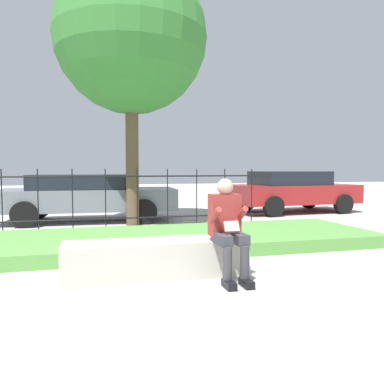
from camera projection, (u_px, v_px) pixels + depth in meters
name	position (u px, v px, depth m)	size (l,w,h in m)	color
ground_plane	(144.00, 278.00, 4.82)	(60.00, 60.00, 0.00)	#B2AFA8
stone_bench	(157.00, 261.00, 4.85)	(2.36, 0.58, 0.48)	#B7B2A3
person_seated_reader	(227.00, 224.00, 4.72)	(0.42, 0.73, 1.28)	black
grass_berm	(130.00, 242.00, 6.64)	(9.08, 2.38, 0.22)	#569342
iron_fence	(122.00, 198.00, 8.47)	(7.08, 0.03, 1.41)	black
car_parked_right	(292.00, 190.00, 12.13)	(4.12, 2.17, 1.33)	maroon
car_parked_center	(87.00, 196.00, 10.01)	(4.68, 2.10, 1.26)	slate
tree_behind_fence	(131.00, 38.00, 8.99)	(3.66, 3.66, 6.40)	brown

